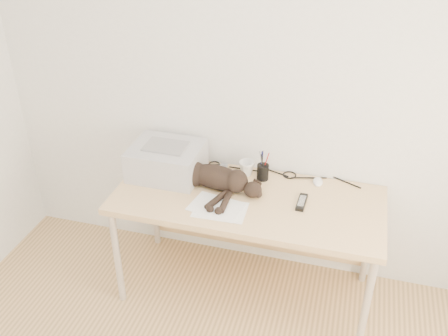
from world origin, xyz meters
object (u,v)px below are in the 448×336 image
(mug, at_px, (247,168))
(pen_cup, at_px, (263,172))
(printer, at_px, (167,160))
(cat, at_px, (213,178))
(desk, at_px, (250,208))
(mouse, at_px, (318,180))

(mug, height_order, pen_cup, pen_cup)
(printer, relative_size, cat, 0.63)
(desk, distance_m, mouse, 0.45)
(desk, xyz_separation_m, pen_cup, (0.04, 0.14, 0.19))
(printer, height_order, mug, printer)
(cat, distance_m, mouse, 0.66)
(desk, bearing_deg, printer, 176.07)
(desk, xyz_separation_m, mouse, (0.38, 0.19, 0.15))
(cat, distance_m, pen_cup, 0.32)
(printer, bearing_deg, desk, -3.93)
(desk, xyz_separation_m, mug, (-0.07, 0.16, 0.18))
(cat, bearing_deg, pen_cup, 41.62)
(pen_cup, bearing_deg, cat, -145.92)
(cat, height_order, mug, cat)
(desk, xyz_separation_m, cat, (-0.23, -0.04, 0.20))
(mouse, bearing_deg, cat, -166.18)
(printer, distance_m, mug, 0.51)
(cat, xyz_separation_m, pen_cup, (0.27, 0.18, -0.02))
(desk, relative_size, pen_cup, 8.39)
(mouse, bearing_deg, printer, -177.90)
(desk, height_order, pen_cup, pen_cup)
(mouse, bearing_deg, desk, -160.43)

